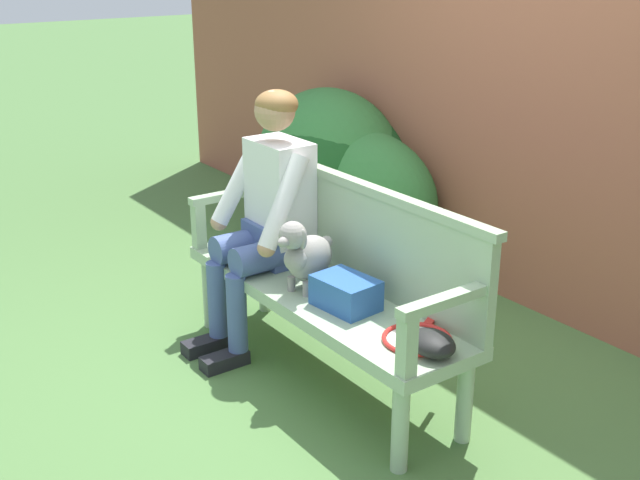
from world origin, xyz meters
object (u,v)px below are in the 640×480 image
at_px(garden_bench, 320,302).
at_px(person_seated, 267,211).
at_px(baseball_glove, 431,343).
at_px(sports_bag, 346,293).
at_px(tennis_racket, 419,336).
at_px(dog_on_bench, 305,254).

xyz_separation_m(garden_bench, person_seated, (-0.44, -0.01, 0.33)).
relative_size(baseball_glove, sports_bag, 0.79).
bearing_deg(tennis_racket, baseball_glove, -22.69).
height_order(dog_on_bench, tennis_racket, dog_on_bench).
bearing_deg(person_seated, baseball_glove, 0.27).
distance_m(garden_bench, tennis_racket, 0.64).
bearing_deg(dog_on_bench, sports_bag, 8.56).
height_order(person_seated, baseball_glove, person_seated).
relative_size(person_seated, sports_bag, 4.73).
distance_m(dog_on_bench, tennis_racket, 0.70).
height_order(garden_bench, dog_on_bench, dog_on_bench).
height_order(garden_bench, tennis_racket, tennis_racket).
height_order(person_seated, sports_bag, person_seated).
bearing_deg(dog_on_bench, person_seated, 173.49).
height_order(person_seated, dog_on_bench, person_seated).
relative_size(person_seated, dog_on_bench, 3.67).
bearing_deg(tennis_racket, dog_on_bench, -171.26).
distance_m(baseball_glove, sports_bag, 0.54).
bearing_deg(garden_bench, baseball_glove, -0.27).
xyz_separation_m(garden_bench, tennis_racket, (0.63, 0.05, 0.07)).
bearing_deg(baseball_glove, garden_bench, -171.65).
xyz_separation_m(person_seated, tennis_racket, (1.08, 0.06, -0.26)).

